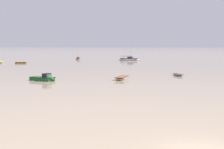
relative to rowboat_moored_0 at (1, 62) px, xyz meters
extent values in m
ellipsoid|color=gold|center=(0.00, 0.00, -0.03)|extent=(3.41, 4.11, 0.64)
cube|color=silver|center=(0.00, 0.00, 0.24)|extent=(3.21, 3.83, 0.08)
cube|color=silver|center=(0.00, 0.00, 0.15)|extent=(1.17, 0.91, 0.06)
ellipsoid|color=white|center=(36.04, 17.70, 0.07)|extent=(7.27, 3.66, 1.20)
cube|color=#33383F|center=(36.04, 17.70, 0.55)|extent=(6.21, 3.22, 0.12)
cube|color=#33383F|center=(36.38, 17.62, 0.88)|extent=(1.90, 1.53, 0.43)
cylinder|color=#B7BABF|center=(36.65, 17.56, 3.97)|extent=(0.12, 0.12, 6.61)
cylinder|color=beige|center=(35.19, 17.90, 1.33)|extent=(3.79, 1.09, 0.24)
ellipsoid|color=gray|center=(17.36, 22.90, -0.01)|extent=(3.02, 4.85, 0.80)
cube|color=brown|center=(17.36, 22.90, 0.31)|extent=(2.63, 4.15, 0.08)
cube|color=brown|center=(17.27, 23.12, 0.53)|extent=(1.14, 1.33, 0.29)
cylinder|color=#B7BABF|center=(17.21, 23.29, 2.59)|extent=(0.08, 0.08, 4.40)
cylinder|color=beige|center=(17.57, 22.36, 0.83)|extent=(1.07, 2.44, 0.16)
ellipsoid|color=gray|center=(39.24, -35.48, -0.02)|extent=(2.17, 4.42, 0.67)
cube|color=brown|center=(39.24, -35.48, 0.26)|extent=(2.09, 4.08, 0.09)
cube|color=brown|center=(39.24, -35.48, 0.16)|extent=(1.33, 0.49, 0.07)
ellipsoid|color=orange|center=(6.70, -0.99, -0.05)|extent=(3.61, 1.95, 0.54)
cube|color=#33383F|center=(6.70, -0.99, 0.18)|extent=(3.33, 1.86, 0.07)
cube|color=#33383F|center=(6.70, -0.99, 0.10)|extent=(0.46, 1.08, 0.05)
cube|color=#23602D|center=(27.15, -38.47, 0.01)|extent=(4.10, 2.78, 0.75)
cone|color=#23602D|center=(29.02, -39.15, 0.01)|extent=(1.63, 1.81, 1.50)
cube|color=black|center=(27.19, -38.48, 0.29)|extent=(4.20, 2.84, 0.08)
cube|color=black|center=(28.00, -38.78, 0.68)|extent=(1.26, 1.42, 0.58)
cube|color=#384751|center=(28.43, -38.93, 0.72)|extent=(0.58, 1.14, 0.46)
cube|color=black|center=(25.41, -37.83, 0.13)|extent=(0.32, 0.36, 0.53)
ellipsoid|color=gray|center=(48.45, -28.85, -0.06)|extent=(1.94, 3.22, 0.48)
cube|color=#33383F|center=(48.45, -28.85, 0.14)|extent=(1.85, 2.98, 0.06)
cube|color=#33383F|center=(48.45, -28.85, 0.07)|extent=(0.95, 0.48, 0.05)
camera|label=1|loc=(44.28, -83.48, 5.54)|focal=49.09mm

